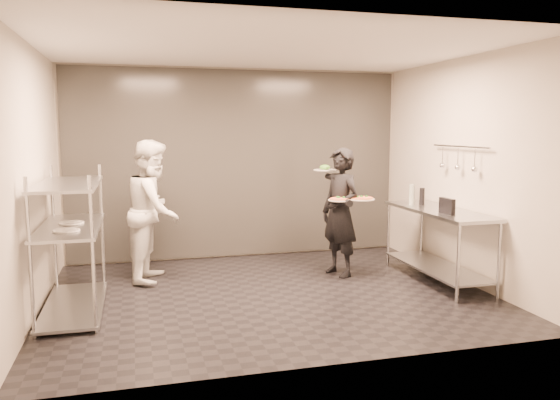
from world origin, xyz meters
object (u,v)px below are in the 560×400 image
object	(u,v)px
waiter	(340,212)
bottle_dark	(422,196)
pizza_plate_far	(361,198)
salad_plate	(325,169)
prep_counter	(438,232)
pass_rack	(71,239)
pos_monitor	(447,206)
bottle_green	(412,194)
pizza_plate_near	(340,199)
chef	(154,210)
bottle_clear	(412,195)

from	to	relation	value
waiter	bottle_dark	distance (m)	1.11
pizza_plate_far	bottle_dark	bearing A→B (deg)	2.69
pizza_plate_far	salad_plate	xyz separation A→B (m)	(-0.30, 0.53, 0.35)
prep_counter	waiter	bearing A→B (deg)	151.08
pass_rack	pos_monitor	bearing A→B (deg)	-4.97
salad_plate	bottle_green	distance (m)	1.20
waiter	pos_monitor	bearing A→B (deg)	24.13
pizza_plate_near	pos_monitor	size ratio (longest dim) A/B	1.11
chef	pizza_plate_near	distance (m)	2.36
waiter	salad_plate	distance (m)	0.64
prep_counter	chef	distance (m)	3.60
pizza_plate_far	bottle_green	distance (m)	0.77
pos_monitor	pass_rack	bearing A→B (deg)	172.91
pizza_plate_far	pos_monitor	distance (m)	1.07
waiter	salad_plate	world-z (taller)	waiter
pass_rack	waiter	distance (m)	3.30
pass_rack	bottle_dark	xyz separation A→B (m)	(4.32, 0.41, 0.26)
pass_rack	bottle_clear	size ratio (longest dim) A/B	8.06
waiter	bottle_green	distance (m)	0.99
pass_rack	bottle_clear	distance (m)	4.37
chef	bottle_green	world-z (taller)	chef
chef	pos_monitor	distance (m)	3.60
waiter	bottle_dark	xyz separation A→B (m)	(1.07, -0.19, 0.20)
waiter	pos_monitor	world-z (taller)	waiter
prep_counter	bottle_green	size ratio (longest dim) A/B	6.62
salad_plate	pos_monitor	xyz separation A→B (m)	(1.07, -1.27, -0.37)
pizza_plate_far	prep_counter	bearing A→B (deg)	-22.61
pos_monitor	bottle_green	size ratio (longest dim) A/B	0.97
pizza_plate_near	pos_monitor	xyz separation A→B (m)	(1.04, -0.79, -0.02)
bottle_green	bottle_dark	world-z (taller)	bottle_green
pass_rack	bottle_green	bearing A→B (deg)	6.43
chef	bottle_dark	xyz separation A→B (m)	(3.44, -0.60, 0.14)
bottle_green	bottle_dark	bearing A→B (deg)	-26.94
bottle_dark	bottle_clear	bearing A→B (deg)	92.72
pizza_plate_near	chef	bearing A→B (deg)	165.67
pass_rack	prep_counter	bearing A→B (deg)	0.03
chef	waiter	bearing A→B (deg)	-85.92
bottle_clear	chef	bearing A→B (deg)	174.28
pass_rack	chef	world-z (taller)	chef
pizza_plate_near	salad_plate	size ratio (longest dim) A/B	0.96
pos_monitor	bottle_green	world-z (taller)	bottle_green
bottle_green	pizza_plate_near	bearing A→B (deg)	-177.44
chef	pizza_plate_near	size ratio (longest dim) A/B	6.10
bottle_clear	waiter	bearing A→B (deg)	-176.35
prep_counter	chef	xyz separation A→B (m)	(-3.44, 1.01, 0.27)
pass_rack	bottle_clear	world-z (taller)	pass_rack
pass_rack	bottle_clear	bearing A→B (deg)	8.81
bottle_dark	pos_monitor	bearing A→B (deg)	-98.17
bottle_green	salad_plate	bearing A→B (deg)	157.98
prep_counter	chef	size ratio (longest dim) A/B	1.01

